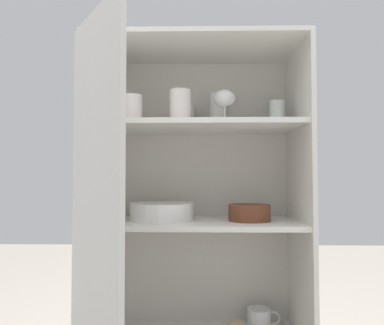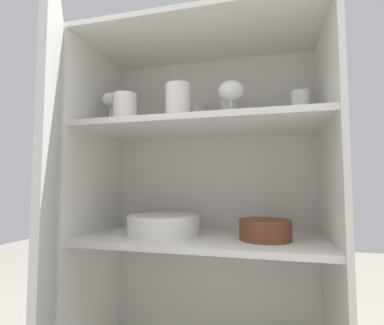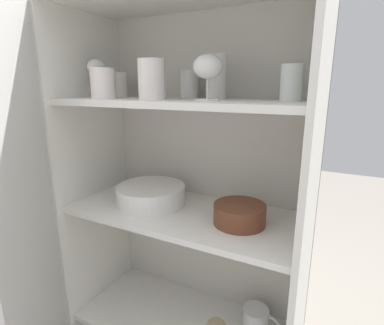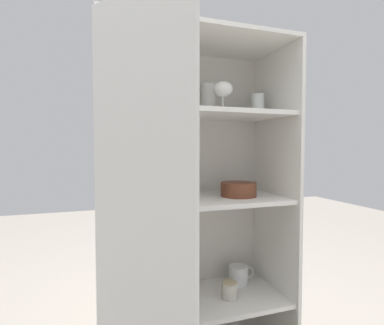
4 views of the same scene
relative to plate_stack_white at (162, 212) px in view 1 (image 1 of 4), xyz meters
The scene contains 18 objects.
cupboard_back_panel 0.25m from the plate_stack_white, 53.82° to the left, with size 0.86×0.02×1.49m, color silver.
cupboard_side_left 0.29m from the plate_stack_white, behind, with size 0.02×0.41×1.49m, color white.
cupboard_side_right 0.57m from the plate_stack_white, ahead, with size 0.02×0.41×1.49m, color white.
cupboard_top_panel 0.69m from the plate_stack_white, ahead, with size 0.86×0.41×0.02m, color white.
shelf_board_middle 0.15m from the plate_stack_white, ahead, with size 0.82×0.37×0.02m, color white.
shelf_board_upper 0.37m from the plate_stack_white, ahead, with size 0.82×0.37×0.02m, color white.
cupboard_door 0.43m from the plate_stack_white, 113.67° to the right, with size 0.26×0.36×1.49m.
tumbler_glass_0 0.43m from the plate_stack_white, 47.16° to the right, with size 0.08×0.08×0.12m.
tumbler_glass_1 0.63m from the plate_stack_white, ahead, with size 0.06×0.06×0.10m.
tumbler_glass_2 0.45m from the plate_stack_white, 159.16° to the left, with size 0.06×0.06×0.09m.
tumbler_glass_3 0.44m from the plate_stack_white, 50.63° to the left, with size 0.07×0.07×0.10m.
tumbler_glass_4 0.43m from the plate_stack_white, 137.98° to the right, with size 0.08×0.08×0.10m.
tumbler_glass_5 0.49m from the plate_stack_white, 16.74° to the left, with size 0.07×0.07×0.14m.
wine_glass_0 0.52m from the plate_stack_white, 11.31° to the right, with size 0.09×0.09×0.13m.
wine_glass_1 0.51m from the plate_stack_white, behind, with size 0.07×0.07×0.14m.
plate_stack_white is the anchor object (origin of this frame).
mixing_bowl_large 0.36m from the plate_stack_white, ahead, with size 0.17×0.17×0.07m.
coffee_mug_primary 0.62m from the plate_stack_white, 11.26° to the left, with size 0.14×0.10×0.09m.
Camera 1 is at (0.01, -1.34, 0.96)m, focal length 35.00 mm.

